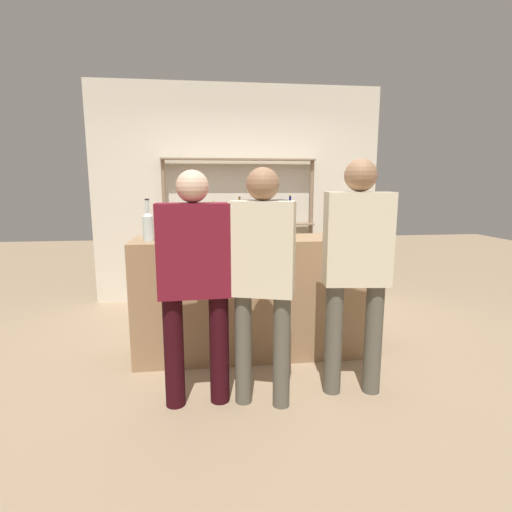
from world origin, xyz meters
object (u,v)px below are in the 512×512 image
customer_center (263,270)px  customer_left (195,274)px  customer_right (357,261)px  server_behind_counter (265,242)px  ice_bucket (252,228)px  counter_bottle_3 (148,225)px  counter_bottle_2 (349,223)px  counter_bottle_0 (261,222)px  wine_glass (203,223)px  counter_bottle_1 (336,220)px

customer_center → customer_left: customer_center is taller
customer_right → server_behind_counter: bearing=21.3°
server_behind_counter → customer_right: (0.42, -1.62, 0.09)m
ice_bucket → customer_left: 0.88m
counter_bottle_3 → server_behind_counter: 1.46m
counter_bottle_3 → customer_left: size_ratio=0.22×
counter_bottle_2 → customer_right: size_ratio=0.18×
ice_bucket → counter_bottle_3: bearing=178.1°
customer_right → customer_left: customer_right is taller
counter_bottle_0 → customer_right: size_ratio=0.20×
wine_glass → customer_center: bearing=-69.1°
counter_bottle_3 → counter_bottle_1: bearing=3.3°
wine_glass → customer_left: 0.99m
counter_bottle_1 → customer_right: size_ratio=0.22×
counter_bottle_1 → counter_bottle_0: bearing=171.1°
customer_center → counter_bottle_1: bearing=-23.8°
customer_right → counter_bottle_0: bearing=38.4°
counter_bottle_3 → ice_bucket: (0.86, -0.03, -0.03)m
counter_bottle_2 → server_behind_counter: bearing=129.2°
counter_bottle_0 → counter_bottle_1: bearing=-8.9°
counter_bottle_2 → ice_bucket: bearing=-172.0°
counter_bottle_1 → customer_center: 1.22m
ice_bucket → customer_left: (-0.47, -0.70, -0.23)m
wine_glass → server_behind_counter: bearing=45.7°
customer_left → counter_bottle_2: bearing=-61.7°
ice_bucket → server_behind_counter: server_behind_counter is taller
counter_bottle_0 → counter_bottle_1: counter_bottle_1 is taller
counter_bottle_3 → customer_right: size_ratio=0.21×
counter_bottle_2 → customer_center: bearing=-135.8°
counter_bottle_2 → counter_bottle_3: bearing=-176.8°
counter_bottle_0 → counter_bottle_1: size_ratio=0.92×
customer_right → counter_bottle_1: bearing=-0.7°
ice_bucket → customer_center: 0.80m
counter_bottle_3 → ice_bucket: 0.86m
customer_right → customer_left: bearing=97.5°
counter_bottle_0 → counter_bottle_3: counter_bottle_3 is taller
counter_bottle_0 → customer_right: bearing=-58.3°
counter_bottle_2 → ice_bucket: (-0.91, -0.13, -0.01)m
customer_left → counter_bottle_0: bearing=-34.7°
ice_bucket → server_behind_counter: (0.25, 0.93, -0.26)m
counter_bottle_3 → customer_center: bearing=-43.3°
counter_bottle_3 → server_behind_counter: server_behind_counter is taller
counter_bottle_1 → server_behind_counter: size_ratio=0.23×
wine_glass → ice_bucket: 0.48m
counter_bottle_2 → counter_bottle_3: 1.77m
counter_bottle_1 → counter_bottle_3: (-1.64, -0.09, -0.01)m
counter_bottle_1 → counter_bottle_2: 0.13m
wine_glass → counter_bottle_1: bearing=-6.3°
customer_center → counter_bottle_3: bearing=64.6°
wine_glass → counter_bottle_2: bearing=-5.5°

